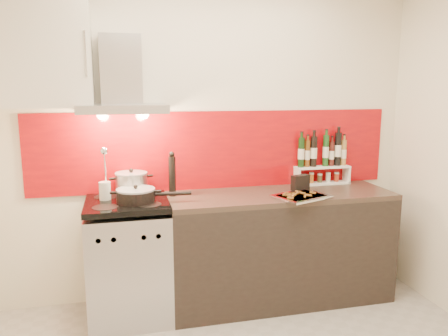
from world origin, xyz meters
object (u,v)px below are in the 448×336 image
object	(u,v)px
counter	(279,246)
saute_pan	(137,195)
baking_tray	(301,196)
pepper_mill	(172,175)
range_stove	(129,261)
stock_pot	(132,184)

from	to	relation	value
counter	saute_pan	bearing A→B (deg)	-177.15
baking_tray	pepper_mill	bearing A→B (deg)	162.01
counter	saute_pan	xyz separation A→B (m)	(-1.13, -0.06, 0.51)
range_stove	stock_pot	world-z (taller)	stock_pot
range_stove	counter	bearing A→B (deg)	0.23
saute_pan	pepper_mill	size ratio (longest dim) A/B	1.55
counter	saute_pan	world-z (taller)	saute_pan
counter	pepper_mill	world-z (taller)	pepper_mill
stock_pot	pepper_mill	size ratio (longest dim) A/B	0.71
pepper_mill	baking_tray	size ratio (longest dim) A/B	0.75
stock_pot	baking_tray	distance (m)	1.30
stock_pot	saute_pan	size ratio (longest dim) A/B	0.45
baking_tray	stock_pot	bearing A→B (deg)	164.19
counter	range_stove	bearing A→B (deg)	-179.77
pepper_mill	baking_tray	world-z (taller)	pepper_mill
pepper_mill	baking_tray	bearing A→B (deg)	-17.99
range_stove	baking_tray	size ratio (longest dim) A/B	1.95
pepper_mill	baking_tray	xyz separation A→B (m)	(0.94, -0.30, -0.15)
stock_pot	range_stove	bearing A→B (deg)	-105.43
range_stove	saute_pan	bearing A→B (deg)	-35.27
range_stove	baking_tray	world-z (taller)	baking_tray
range_stove	counter	world-z (taller)	range_stove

